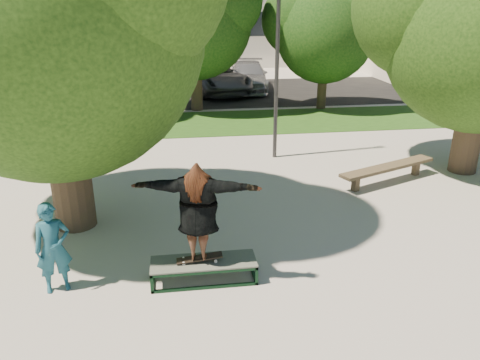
{
  "coord_description": "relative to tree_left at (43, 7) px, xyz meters",
  "views": [
    {
      "loc": [
        -1.99,
        -8.49,
        4.54
      ],
      "look_at": [
        -0.7,
        0.6,
        1.0
      ],
      "focal_mm": 35.0,
      "sensor_mm": 36.0,
      "label": 1
    }
  ],
  "objects": [
    {
      "name": "ground",
      "position": [
        4.29,
        -1.09,
        -4.42
      ],
      "size": [
        120.0,
        120.0,
        0.0
      ],
      "primitive_type": "plane",
      "color": "#A9A49B",
      "rests_on": "ground"
    },
    {
      "name": "grass_strip",
      "position": [
        5.29,
        8.41,
        -4.41
      ],
      "size": [
        30.0,
        4.0,
        0.02
      ],
      "primitive_type": "cube",
      "color": "#1D4012",
      "rests_on": "ground"
    },
    {
      "name": "asphalt_strip",
      "position": [
        4.29,
        14.91,
        -4.42
      ],
      "size": [
        40.0,
        8.0,
        0.01
      ],
      "primitive_type": "cube",
      "color": "black",
      "rests_on": "ground"
    },
    {
      "name": "tree_left",
      "position": [
        0.0,
        0.0,
        0.0
      ],
      "size": [
        6.96,
        5.95,
        7.12
      ],
      "color": "#38281E",
      "rests_on": "ground"
    },
    {
      "name": "bg_tree_left",
      "position": [
        -2.28,
        9.98,
        -0.69
      ],
      "size": [
        5.28,
        4.51,
        5.77
      ],
      "color": "#38281E",
      "rests_on": "ground"
    },
    {
      "name": "bg_tree_mid",
      "position": [
        3.22,
        10.98,
        -0.41
      ],
      "size": [
        5.76,
        4.92,
        6.24
      ],
      "color": "#38281E",
      "rests_on": "ground"
    },
    {
      "name": "bg_tree_right",
      "position": [
        8.73,
        10.47,
        -0.93
      ],
      "size": [
        5.04,
        4.31,
        5.43
      ],
      "color": "#38281E",
      "rests_on": "ground"
    },
    {
      "name": "lamppost",
      "position": [
        5.29,
        3.91,
        -1.27
      ],
      "size": [
        0.25,
        0.15,
        6.11
      ],
      "color": "#2D2D30",
      "rests_on": "ground"
    },
    {
      "name": "side_building",
      "position": [
        22.29,
        20.91,
        -0.42
      ],
      "size": [
        15.0,
        10.0,
        8.0
      ],
      "primitive_type": "cube",
      "color": "white",
      "rests_on": "ground"
    },
    {
      "name": "grind_box",
      "position": [
        2.66,
        -2.62,
        -4.23
      ],
      "size": [
        1.8,
        0.6,
        0.38
      ],
      "color": "black",
      "rests_on": "ground"
    },
    {
      "name": "skater_rig",
      "position": [
        2.59,
        -2.62,
        -3.12
      ],
      "size": [
        2.17,
        1.02,
        1.79
      ],
      "rotation": [
        0.0,
        0.0,
        2.92
      ],
      "color": "white",
      "rests_on": "grind_box"
    },
    {
      "name": "bystander",
      "position": [
        0.23,
        -2.54,
        -3.64
      ],
      "size": [
        0.66,
        0.54,
        1.56
      ],
      "primitive_type": "imported",
      "rotation": [
        0.0,
        0.0,
        0.32
      ],
      "color": "#1A5064",
      "rests_on": "ground"
    },
    {
      "name": "bench",
      "position": [
        7.79,
        1.35,
        -4.03
      ],
      "size": [
        3.0,
        1.59,
        0.47
      ],
      "rotation": [
        0.0,
        0.0,
        0.4
      ],
      "color": "brown",
      "rests_on": "ground"
    },
    {
      "name": "car_silver_a",
      "position": [
        -0.75,
        14.34,
        -3.7
      ],
      "size": [
        2.03,
        4.36,
        1.44
      ],
      "primitive_type": "imported",
      "rotation": [
        0.0,
        0.0,
        -0.08
      ],
      "color": "silver",
      "rests_on": "asphalt_strip"
    },
    {
      "name": "car_dark",
      "position": [
        0.27,
        13.83,
        -3.78
      ],
      "size": [
        1.66,
        3.97,
        1.28
      ],
      "primitive_type": "imported",
      "rotation": [
        0.0,
        0.0,
        -0.08
      ],
      "color": "black",
      "rests_on": "asphalt_strip"
    },
    {
      "name": "car_grey",
      "position": [
        4.57,
        14.96,
        -3.65
      ],
      "size": [
        3.53,
        5.91,
        1.54
      ],
      "primitive_type": "imported",
      "rotation": [
        0.0,
        0.0,
        0.18
      ],
      "color": "#56565B",
      "rests_on": "asphalt_strip"
    },
    {
      "name": "car_silver_b",
      "position": [
        6.26,
        15.41,
        -3.69
      ],
      "size": [
        2.76,
        5.31,
        1.47
      ],
      "primitive_type": "imported",
      "rotation": [
        0.0,
        0.0,
        -0.14
      ],
      "color": "#A8A7AC",
      "rests_on": "asphalt_strip"
    }
  ]
}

